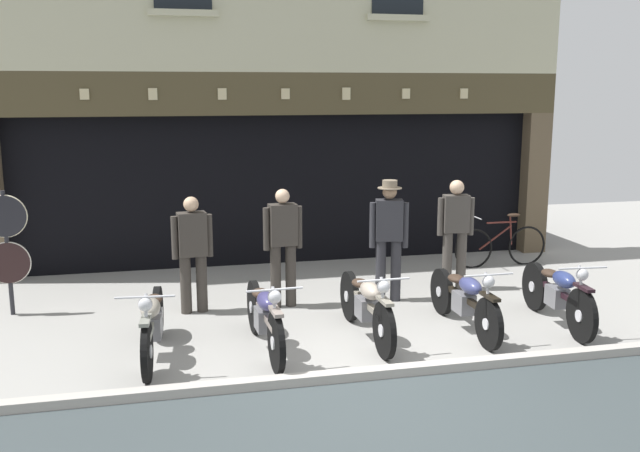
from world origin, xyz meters
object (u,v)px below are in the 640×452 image
(motorcycle_right, at_px, (558,293))
(advert_board_near, at_px, (377,159))
(assistant_far_right, at_px, (455,229))
(salesman_right, at_px, (389,234))
(motorcycle_center_left, at_px, (265,316))
(shopkeeper_center, at_px, (283,242))
(motorcycle_left, at_px, (152,323))
(motorcycle_center_right, at_px, (465,299))
(motorcycle_center, at_px, (366,305))
(leaning_bicycle, at_px, (501,245))
(salesman_left, at_px, (193,249))
(tyre_sign_pole, at_px, (7,241))
(advert_board_far, at_px, (429,162))

(motorcycle_right, xyz_separation_m, advert_board_near, (-1.14, 4.23, 1.36))
(motorcycle_right, bearing_deg, assistant_far_right, -66.89)
(salesman_right, bearing_deg, motorcycle_right, 151.61)
(motorcycle_center_left, bearing_deg, advert_board_near, -124.57)
(motorcycle_center_left, xyz_separation_m, shopkeeper_center, (0.51, 1.67, 0.50))
(motorcycle_center_left, xyz_separation_m, motorcycle_right, (3.84, 0.07, 0.00))
(motorcycle_center_left, bearing_deg, assistant_far_right, -151.24)
(motorcycle_left, xyz_separation_m, motorcycle_center_left, (1.28, -0.06, 0.01))
(motorcycle_center_right, bearing_deg, motorcycle_center_left, 2.65)
(motorcycle_right, bearing_deg, motorcycle_center, 2.72)
(advert_board_near, height_order, leaning_bicycle, advert_board_near)
(salesman_left, height_order, tyre_sign_pole, tyre_sign_pole)
(shopkeeper_center, bearing_deg, motorcycle_center, 111.65)
(advert_board_near, bearing_deg, motorcycle_center_right, -91.65)
(motorcycle_center, distance_m, motorcycle_right, 2.56)
(salesman_left, relative_size, assistant_far_right, 0.95)
(motorcycle_left, distance_m, advert_board_near, 5.97)
(salesman_left, relative_size, salesman_right, 0.91)
(advert_board_near, xyz_separation_m, advert_board_far, (1.00, 0.00, -0.08))
(motorcycle_center_left, relative_size, assistant_far_right, 1.18)
(motorcycle_center_right, distance_m, motorcycle_right, 1.27)
(motorcycle_center_left, height_order, motorcycle_center, motorcycle_center)
(motorcycle_center_left, xyz_separation_m, assistant_far_right, (3.22, 1.95, 0.51))
(salesman_right, height_order, tyre_sign_pole, salesman_right)
(salesman_left, height_order, assistant_far_right, assistant_far_right)
(motorcycle_center_right, bearing_deg, leaning_bicycle, -124.64)
(advert_board_far, bearing_deg, motorcycle_center, -120.26)
(advert_board_near, bearing_deg, tyre_sign_pole, -159.67)
(salesman_left, bearing_deg, salesman_right, 171.26)
(motorcycle_right, height_order, advert_board_near, advert_board_near)
(motorcycle_right, distance_m, shopkeeper_center, 3.72)
(salesman_right, bearing_deg, motorcycle_center_left, 50.69)
(motorcycle_center_right, height_order, tyre_sign_pole, tyre_sign_pole)
(motorcycle_left, xyz_separation_m, advert_board_near, (3.97, 4.23, 1.37))
(motorcycle_center, bearing_deg, motorcycle_center_left, 6.13)
(salesman_right, distance_m, assistant_far_right, 1.22)
(motorcycle_center_left, distance_m, tyre_sign_pole, 3.86)
(salesman_right, relative_size, tyre_sign_pole, 1.03)
(motorcycle_right, height_order, assistant_far_right, assistant_far_right)
(tyre_sign_pole, height_order, advert_board_near, advert_board_near)
(assistant_far_right, distance_m, leaning_bicycle, 1.89)
(salesman_right, relative_size, assistant_far_right, 1.04)
(motorcycle_center_right, height_order, shopkeeper_center, shopkeeper_center)
(advert_board_far, bearing_deg, motorcycle_left, -139.58)
(motorcycle_center, bearing_deg, shopkeeper_center, -64.05)
(motorcycle_center_right, distance_m, salesman_left, 3.68)
(motorcycle_left, bearing_deg, salesman_left, -103.55)
(assistant_far_right, bearing_deg, advert_board_near, -68.76)
(tyre_sign_pole, bearing_deg, motorcycle_center, -23.85)
(motorcycle_center, xyz_separation_m, tyre_sign_pole, (-4.44, 1.96, 0.59))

